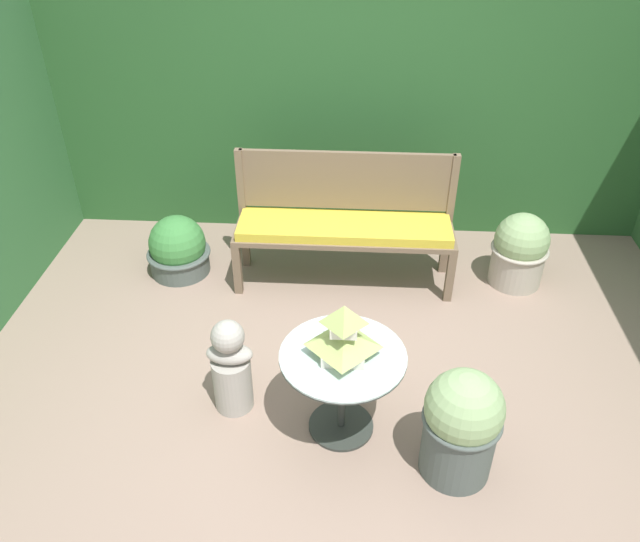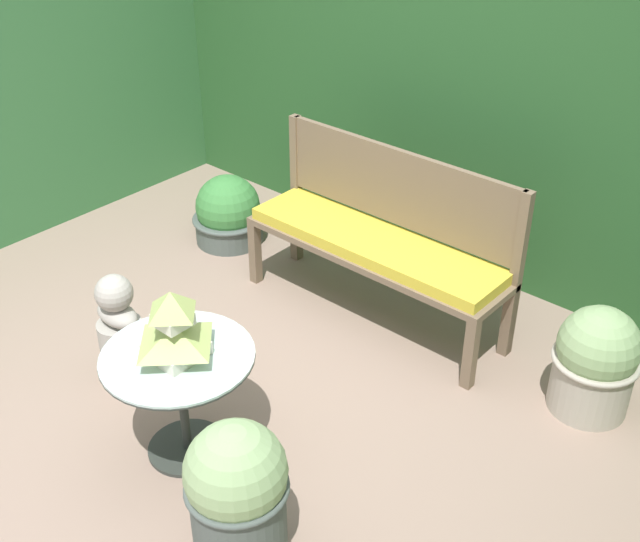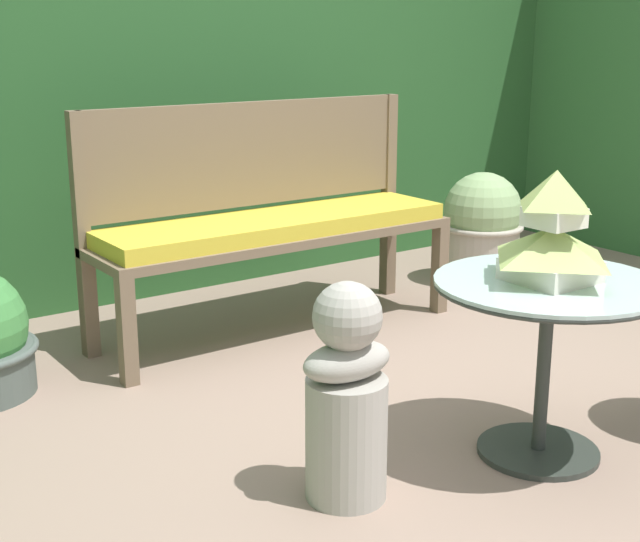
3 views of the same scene
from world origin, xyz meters
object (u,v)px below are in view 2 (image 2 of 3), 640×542
at_px(pagoda_birdhouse, 174,329).
at_px(potted_plant_bench_left, 228,214).
at_px(garden_bench, 374,249).
at_px(patio_table, 180,376).
at_px(garden_bust, 120,332).
at_px(potted_plant_patio_mid, 237,494).
at_px(potted_plant_path_edge, 595,361).

relative_size(pagoda_birdhouse, potted_plant_bench_left, 0.67).
relative_size(garden_bench, potted_plant_bench_left, 3.28).
height_order(patio_table, garden_bust, garden_bust).
xyz_separation_m(potted_plant_bench_left, potted_plant_patio_mid, (2.01, -1.83, 0.15)).
bearing_deg(garden_bench, pagoda_birdhouse, -88.70).
relative_size(garden_bench, garden_bust, 2.55).
bearing_deg(potted_plant_patio_mid, pagoda_birdhouse, 158.22).
xyz_separation_m(pagoda_birdhouse, potted_plant_patio_mid, (0.64, -0.26, -0.37)).
bearing_deg(potted_plant_patio_mid, patio_table, 158.22).
height_order(potted_plant_path_edge, potted_plant_patio_mid, potted_plant_patio_mid).
xyz_separation_m(patio_table, garden_bust, (-0.67, 0.14, -0.15)).
bearing_deg(garden_bench, garden_bust, -115.02).
distance_m(pagoda_birdhouse, potted_plant_path_edge, 2.12).
distance_m(garden_bust, potted_plant_bench_left, 1.59).
height_order(garden_bench, potted_plant_path_edge, potted_plant_path_edge).
distance_m(potted_plant_path_edge, potted_plant_patio_mid, 1.97).
bearing_deg(garden_bust, potted_plant_path_edge, 37.20).
bearing_deg(patio_table, potted_plant_patio_mid, -21.78).
bearing_deg(potted_plant_bench_left, garden_bust, -64.11).
height_order(garden_bench, potted_plant_patio_mid, potted_plant_patio_mid).
bearing_deg(potted_plant_patio_mid, garden_bench, 111.02).
xyz_separation_m(garden_bench, patio_table, (0.03, -1.51, -0.00)).
relative_size(garden_bench, potted_plant_path_edge, 2.79).
distance_m(patio_table, potted_plant_path_edge, 2.08).
bearing_deg(garden_bust, pagoda_birdhouse, -10.62).
relative_size(garden_bench, patio_table, 2.35).
bearing_deg(potted_plant_patio_mid, garden_bust, 163.08).
distance_m(potted_plant_bench_left, potted_plant_patio_mid, 2.72).
distance_m(garden_bench, patio_table, 1.51).
distance_m(pagoda_birdhouse, potted_plant_bench_left, 2.15).
bearing_deg(garden_bust, garden_bench, 66.36).
xyz_separation_m(pagoda_birdhouse, garden_bust, (-0.67, 0.14, -0.42)).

